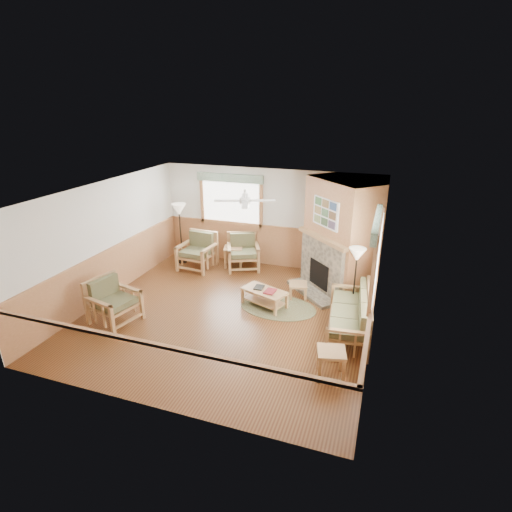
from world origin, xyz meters
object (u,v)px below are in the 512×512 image
(armchair_back_left, at_px, (197,252))
(armchair_back_right, at_px, (243,252))
(sofa, at_px, (349,314))
(end_table_sofa, at_px, (331,364))
(end_table_chairs, at_px, (233,257))
(footstool, at_px, (298,290))
(floor_lamp_right, at_px, (354,282))
(floor_lamp_left, at_px, (181,233))
(coffee_table, at_px, (264,298))
(armchair_left, at_px, (114,301))

(armchair_back_left, xyz_separation_m, armchair_back_right, (1.20, 0.42, -0.02))
(sofa, height_order, end_table_sofa, sofa)
(end_table_chairs, distance_m, footstool, 2.51)
(sofa, bearing_deg, end_table_chairs, -131.21)
(end_table_sofa, xyz_separation_m, floor_lamp_right, (0.11, 2.26, 0.51))
(armchair_back_right, xyz_separation_m, floor_lamp_right, (3.13, -1.65, 0.30))
(end_table_chairs, distance_m, floor_lamp_left, 1.62)
(sofa, xyz_separation_m, footstool, (-1.29, 1.20, -0.26))
(end_table_sofa, bearing_deg, floor_lamp_right, 87.14)
(coffee_table, bearing_deg, end_table_sofa, -27.89)
(armchair_back_left, distance_m, armchair_back_right, 1.27)
(armchair_back_right, bearing_deg, floor_lamp_right, -52.18)
(footstool, height_order, floor_lamp_left, floor_lamp_left)
(armchair_back_left, height_order, floor_lamp_right, floor_lamp_right)
(floor_lamp_right, bearing_deg, armchair_back_left, 164.13)
(coffee_table, height_order, footstool, coffee_table)
(end_table_chairs, distance_m, floor_lamp_right, 3.88)
(armchair_back_right, distance_m, floor_lamp_left, 1.87)
(footstool, bearing_deg, floor_lamp_right, -17.60)
(floor_lamp_left, height_order, floor_lamp_right, floor_lamp_left)
(armchair_left, xyz_separation_m, footstool, (3.37, 2.31, -0.29))
(footstool, xyz_separation_m, floor_lamp_left, (-3.66, 1.10, 0.68))
(end_table_chairs, relative_size, footstool, 1.35)
(footstool, bearing_deg, end_table_chairs, 149.05)
(armchair_left, height_order, floor_lamp_left, floor_lamp_left)
(armchair_back_left, relative_size, coffee_table, 0.99)
(floor_lamp_left, bearing_deg, footstool, -16.73)
(end_table_chairs, distance_m, end_table_sofa, 5.18)
(armchair_back_right, distance_m, coffee_table, 2.28)
(floor_lamp_right, bearing_deg, end_table_chairs, 153.72)
(armchair_back_left, distance_m, floor_lamp_left, 0.78)
(armchair_back_left, height_order, footstool, armchair_back_left)
(sofa, bearing_deg, armchair_left, -81.98)
(armchair_back_left, relative_size, end_table_sofa, 1.91)
(coffee_table, xyz_separation_m, end_table_sofa, (1.80, -2.00, 0.06))
(sofa, height_order, armchair_back_right, armchair_back_right)
(sofa, xyz_separation_m, armchair_back_right, (-3.13, 2.44, 0.03))
(armchair_back_right, bearing_deg, floor_lamp_left, 160.05)
(end_table_chairs, xyz_separation_m, floor_lamp_right, (3.45, -1.70, 0.49))
(armchair_back_right, xyz_separation_m, armchair_left, (-1.53, -3.55, -0.00))
(armchair_back_right, bearing_deg, footstool, -58.41)
(floor_lamp_right, bearing_deg, floor_lamp_left, 163.04)
(armchair_back_right, xyz_separation_m, end_table_sofa, (3.02, -3.91, -0.21))
(floor_lamp_left, xyz_separation_m, floor_lamp_right, (4.95, -1.51, -0.09))
(armchair_left, xyz_separation_m, end_table_sofa, (4.55, -0.36, -0.21))
(armchair_back_left, xyz_separation_m, coffee_table, (2.41, -1.48, -0.29))
(sofa, relative_size, floor_lamp_right, 1.24)
(end_table_sofa, xyz_separation_m, floor_lamp_left, (-4.84, 3.77, 0.60))
(floor_lamp_left, bearing_deg, armchair_left, -85.18)
(armchair_left, relative_size, end_table_sofa, 1.82)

